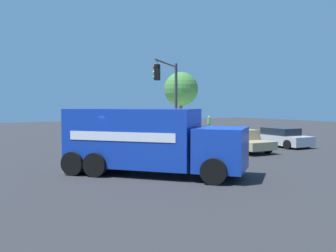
% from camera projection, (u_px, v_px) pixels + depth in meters
% --- Properties ---
extents(ground_plane, '(100.00, 100.00, 0.00)m').
position_uv_depth(ground_plane, '(117.00, 171.00, 17.15)').
color(ground_plane, '#2B2B2D').
extents(sidewalk_corner_near, '(12.62, 12.62, 0.14)m').
position_uv_depth(sidewalk_corner_near, '(196.00, 136.00, 34.86)').
color(sidewalk_corner_near, '#B2ADA0').
rests_on(sidewalk_corner_near, ground).
extents(delivery_truck, '(6.91, 7.29, 2.79)m').
position_uv_depth(delivery_truck, '(148.00, 140.00, 16.16)').
color(delivery_truck, '#1438AD').
rests_on(delivery_truck, ground).
extents(traffic_light_primary, '(3.60, 3.53, 5.72)m').
position_uv_depth(traffic_light_primary, '(170.00, 90.00, 25.64)').
color(traffic_light_primary, '#38383D').
rests_on(traffic_light_primary, sidewalk_corner_near).
extents(pickup_tan, '(2.30, 5.22, 1.38)m').
position_uv_depth(pickup_tan, '(237.00, 140.00, 24.17)').
color(pickup_tan, tan).
rests_on(pickup_tan, ground).
extents(sedan_silver, '(2.13, 4.35, 1.31)m').
position_uv_depth(sedan_silver, '(282.00, 138.00, 26.91)').
color(sedan_silver, '#B7BABF').
rests_on(sedan_silver, ground).
extents(pedestrian_near_corner, '(0.28, 0.52, 1.64)m').
position_uv_depth(pedestrian_near_corner, '(209.00, 123.00, 39.11)').
color(pedestrian_near_corner, '#4C4C51').
rests_on(pedestrian_near_corner, sidewalk_corner_near).
extents(picket_fence_run, '(5.86, 0.05, 0.95)m').
position_uv_depth(picket_fence_run, '(163.00, 127.00, 40.07)').
color(picket_fence_run, silver).
rests_on(picket_fence_run, sidewalk_corner_near).
extents(shade_tree_near, '(3.21, 3.21, 5.87)m').
position_uv_depth(shade_tree_near, '(181.00, 89.00, 36.01)').
color(shade_tree_near, brown).
rests_on(shade_tree_near, sidewalk_corner_near).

